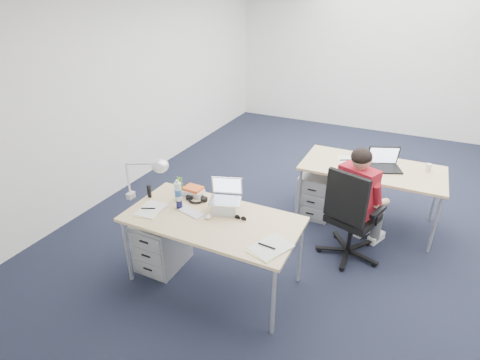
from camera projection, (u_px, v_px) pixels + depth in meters
name	position (u px, v px, depth m)	size (l,w,h in m)	color
floor	(340.00, 212.00, 4.87)	(7.00, 7.00, 0.00)	black
room	(359.00, 79.00, 4.09)	(6.02, 7.02, 2.80)	white
desk_near	(212.00, 222.00, 3.42)	(1.60, 0.80, 0.73)	tan
desk_far	(372.00, 171.00, 4.39)	(1.60, 0.80, 0.73)	tan
office_chair	(349.00, 232.00, 3.95)	(0.83, 0.83, 1.05)	black
seated_person	(362.00, 200.00, 3.91)	(0.55, 0.73, 1.23)	#A41723
drawer_pedestal_near	(162.00, 242.00, 3.83)	(0.40, 0.50, 0.55)	#9B9EA0
drawer_pedestal_far	(317.00, 193.00, 4.75)	(0.40, 0.50, 0.55)	#9B9EA0
silver_laptop	(225.00, 197.00, 3.43)	(0.29, 0.23, 0.31)	silver
wireless_keyboard	(191.00, 212.00, 3.47)	(0.25, 0.10, 0.01)	white
computer_mouse	(208.00, 217.00, 3.39)	(0.06, 0.09, 0.03)	white
headphones	(197.00, 198.00, 3.68)	(0.23, 0.17, 0.04)	black
can_koozie	(179.00, 204.00, 3.54)	(0.06, 0.06, 0.10)	#151743
water_bottle	(178.00, 190.00, 3.63)	(0.07, 0.07, 0.22)	silver
bear_figurine	(180.00, 183.00, 3.84)	(0.08, 0.06, 0.15)	#346C1D
book_stack	(194.00, 191.00, 3.76)	(0.19, 0.14, 0.09)	silver
cordless_phone	(149.00, 191.00, 3.71)	(0.04, 0.02, 0.13)	black
papers_left	(150.00, 210.00, 3.52)	(0.20, 0.29, 0.01)	#F8FF93
papers_right	(269.00, 248.00, 3.00)	(0.23, 0.33, 0.01)	#F8FF93
sunglasses	(241.00, 218.00, 3.37)	(0.11, 0.05, 0.03)	black
desk_lamp	(140.00, 178.00, 3.54)	(0.46, 0.17, 0.52)	silver
dark_laptop	(386.00, 159.00, 4.26)	(0.36, 0.35, 0.26)	black
far_cup	(428.00, 167.00, 4.26)	(0.06, 0.06, 0.09)	white
far_papers	(347.00, 161.00, 4.52)	(0.22, 0.31, 0.01)	white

